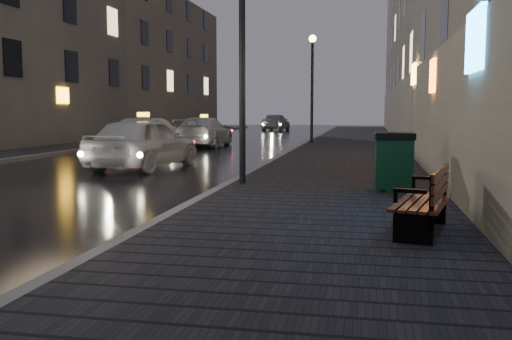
# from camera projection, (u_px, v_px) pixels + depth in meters

# --- Properties ---
(ground) EXTENTS (120.00, 120.00, 0.00)m
(ground) POSITION_uv_depth(u_px,v_px,m) (2.00, 250.00, 7.32)
(ground) COLOR black
(ground) RESTS_ON ground
(sidewalk) EXTENTS (4.60, 58.00, 0.15)m
(sidewalk) POSITION_uv_depth(u_px,v_px,m) (353.00, 146.00, 27.05)
(sidewalk) COLOR black
(sidewalk) RESTS_ON ground
(curb) EXTENTS (0.20, 58.00, 0.15)m
(curb) POSITION_uv_depth(u_px,v_px,m) (302.00, 145.00, 27.51)
(curb) COLOR slate
(curb) RESTS_ON ground
(sidewalk_far) EXTENTS (2.40, 58.00, 0.15)m
(sidewalk_far) POSITION_uv_depth(u_px,v_px,m) (106.00, 143.00, 29.46)
(sidewalk_far) COLOR black
(sidewalk_far) RESTS_ON ground
(curb_far) EXTENTS (0.20, 58.00, 0.15)m
(curb_far) POSITION_uv_depth(u_px,v_px,m) (129.00, 143.00, 29.22)
(curb_far) COLOR slate
(curb_far) RESTS_ON ground
(building_near) EXTENTS (1.80, 50.00, 13.00)m
(building_near) POSITION_uv_depth(u_px,v_px,m) (419.00, 19.00, 29.67)
(building_near) COLOR #605B54
(building_near) RESTS_ON ground
(building_far_b) EXTENTS (6.00, 16.00, 14.00)m
(building_far_b) POSITION_uv_depth(u_px,v_px,m) (5.00, 6.00, 28.67)
(building_far_b) COLOR #6B6051
(building_far_b) RESTS_ON ground
(building_far_c) EXTENTS (6.00, 22.00, 11.00)m
(building_far_c) POSITION_uv_depth(u_px,v_px,m) (148.00, 65.00, 47.37)
(building_far_c) COLOR #6B6051
(building_far_c) RESTS_ON ground
(lamp_near) EXTENTS (0.36, 0.36, 5.28)m
(lamp_near) POSITION_uv_depth(u_px,v_px,m) (242.00, 32.00, 12.45)
(lamp_near) COLOR black
(lamp_near) RESTS_ON sidewalk
(lamp_far) EXTENTS (0.36, 0.36, 5.28)m
(lamp_far) POSITION_uv_depth(u_px,v_px,m) (312.00, 75.00, 28.06)
(lamp_far) COLOR black
(lamp_far) RESTS_ON sidewalk
(bench) EXTENTS (0.97, 1.82, 0.89)m
(bench) POSITION_uv_depth(u_px,v_px,m) (427.00, 200.00, 7.61)
(bench) COLOR black
(bench) RESTS_ON sidewalk
(trash_bin) EXTENTS (0.79, 0.79, 1.19)m
(trash_bin) POSITION_uv_depth(u_px,v_px,m) (394.00, 161.00, 11.49)
(trash_bin) COLOR black
(trash_bin) RESTS_ON sidewalk
(taxi_near) EXTENTS (2.36, 4.81, 1.58)m
(taxi_near) POSITION_uv_depth(u_px,v_px,m) (144.00, 143.00, 17.29)
(taxi_near) COLOR silver
(taxi_near) RESTS_ON ground
(car_left_mid) EXTENTS (1.91, 4.42, 1.41)m
(car_left_mid) POSITION_uv_depth(u_px,v_px,m) (140.00, 135.00, 24.85)
(car_left_mid) COLOR #A3A4AB
(car_left_mid) RESTS_ON ground
(taxi_mid) EXTENTS (2.17, 4.98, 1.42)m
(taxi_mid) POSITION_uv_depth(u_px,v_px,m) (204.00, 132.00, 27.63)
(taxi_mid) COLOR silver
(taxi_mid) RESTS_ON ground
(car_far) EXTENTS (2.07, 4.46, 1.48)m
(car_far) POSITION_uv_depth(u_px,v_px,m) (276.00, 122.00, 48.07)
(car_far) COLOR gray
(car_far) RESTS_ON ground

